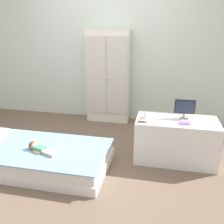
{
  "coord_description": "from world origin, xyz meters",
  "views": [
    {
      "loc": [
        0.93,
        -2.54,
        1.54
      ],
      "look_at": [
        0.31,
        0.3,
        0.54
      ],
      "focal_mm": 37.65,
      "sensor_mm": 36.0,
      "label": 1
    }
  ],
  "objects_px": {
    "bed": "(35,156)",
    "tv_monitor": "(185,108)",
    "tv_stand": "(175,140)",
    "wardrobe": "(108,77)",
    "rocking_horse_toy": "(143,118)",
    "book_purple": "(184,123)",
    "doll": "(37,148)"
  },
  "relations": [
    {
      "from": "tv_monitor",
      "to": "bed",
      "type": "bearing_deg",
      "value": -161.58
    },
    {
      "from": "bed",
      "to": "tv_stand",
      "type": "height_order",
      "value": "tv_stand"
    },
    {
      "from": "bed",
      "to": "rocking_horse_toy",
      "type": "xyz_separation_m",
      "value": [
        1.26,
        0.33,
        0.48
      ]
    },
    {
      "from": "rocking_horse_toy",
      "to": "book_purple",
      "type": "bearing_deg",
      "value": 6.64
    },
    {
      "from": "doll",
      "to": "rocking_horse_toy",
      "type": "xyz_separation_m",
      "value": [
        1.17,
        0.39,
        0.32
      ]
    },
    {
      "from": "rocking_horse_toy",
      "to": "bed",
      "type": "bearing_deg",
      "value": -165.46
    },
    {
      "from": "tv_stand",
      "to": "tv_monitor",
      "type": "relative_size",
      "value": 4.01
    },
    {
      "from": "wardrobe",
      "to": "tv_monitor",
      "type": "xyz_separation_m",
      "value": [
        1.21,
        -1.11,
        -0.12
      ]
    },
    {
      "from": "tv_monitor",
      "to": "book_purple",
      "type": "xyz_separation_m",
      "value": [
        -0.01,
        -0.2,
        -0.13
      ]
    },
    {
      "from": "tv_monitor",
      "to": "rocking_horse_toy",
      "type": "bearing_deg",
      "value": -152.16
    },
    {
      "from": "doll",
      "to": "wardrobe",
      "type": "relative_size",
      "value": 0.24
    },
    {
      "from": "bed",
      "to": "doll",
      "type": "bearing_deg",
      "value": -37.3
    },
    {
      "from": "tv_monitor",
      "to": "tv_stand",
      "type": "bearing_deg",
      "value": -133.33
    },
    {
      "from": "bed",
      "to": "rocking_horse_toy",
      "type": "relative_size",
      "value": 14.35
    },
    {
      "from": "bed",
      "to": "tv_stand",
      "type": "xyz_separation_m",
      "value": [
        1.65,
        0.49,
        0.15
      ]
    },
    {
      "from": "bed",
      "to": "book_purple",
      "type": "relative_size",
      "value": 14.46
    },
    {
      "from": "rocking_horse_toy",
      "to": "tv_monitor",
      "type": "bearing_deg",
      "value": 27.84
    },
    {
      "from": "bed",
      "to": "tv_monitor",
      "type": "distance_m",
      "value": 1.9
    },
    {
      "from": "tv_monitor",
      "to": "rocking_horse_toy",
      "type": "xyz_separation_m",
      "value": [
        -0.47,
        -0.25,
        -0.07
      ]
    },
    {
      "from": "doll",
      "to": "rocking_horse_toy",
      "type": "distance_m",
      "value": 1.27
    },
    {
      "from": "wardrobe",
      "to": "tv_monitor",
      "type": "height_order",
      "value": "wardrobe"
    },
    {
      "from": "wardrobe",
      "to": "tv_stand",
      "type": "height_order",
      "value": "wardrobe"
    },
    {
      "from": "tv_monitor",
      "to": "rocking_horse_toy",
      "type": "height_order",
      "value": "tv_monitor"
    },
    {
      "from": "wardrobe",
      "to": "rocking_horse_toy",
      "type": "bearing_deg",
      "value": -61.6
    },
    {
      "from": "doll",
      "to": "book_purple",
      "type": "xyz_separation_m",
      "value": [
        1.63,
        0.45,
        0.26
      ]
    },
    {
      "from": "doll",
      "to": "tv_stand",
      "type": "height_order",
      "value": "tv_stand"
    },
    {
      "from": "book_purple",
      "to": "rocking_horse_toy",
      "type": "bearing_deg",
      "value": -173.36
    },
    {
      "from": "bed",
      "to": "book_purple",
      "type": "distance_m",
      "value": 1.81
    },
    {
      "from": "bed",
      "to": "tv_monitor",
      "type": "xyz_separation_m",
      "value": [
        1.73,
        0.58,
        0.55
      ]
    },
    {
      "from": "wardrobe",
      "to": "tv_monitor",
      "type": "bearing_deg",
      "value": -42.52
    },
    {
      "from": "wardrobe",
      "to": "rocking_horse_toy",
      "type": "distance_m",
      "value": 1.56
    },
    {
      "from": "bed",
      "to": "tv_stand",
      "type": "bearing_deg",
      "value": 16.59
    }
  ]
}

